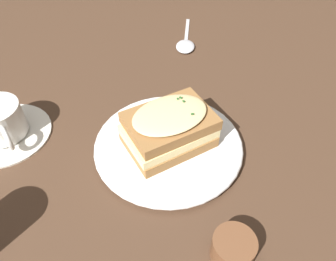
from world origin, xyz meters
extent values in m
plane|color=#473021|center=(0.00, 0.00, 0.00)|extent=(2.40, 2.40, 0.00)
cylinder|color=white|center=(-0.01, 0.01, 0.01)|extent=(0.23, 0.23, 0.02)
torus|color=white|center=(-0.01, 0.01, 0.01)|extent=(0.24, 0.24, 0.01)
cube|color=olive|center=(-0.01, 0.01, 0.03)|extent=(0.14, 0.16, 0.02)
cube|color=#EFDB93|center=(-0.01, 0.01, 0.04)|extent=(0.14, 0.16, 0.02)
cube|color=olive|center=(-0.01, 0.01, 0.06)|extent=(0.14, 0.16, 0.02)
ellipsoid|color=beige|center=(-0.01, 0.01, 0.07)|extent=(0.13, 0.15, 0.01)
cube|color=#2D6028|center=(-0.05, 0.03, 0.08)|extent=(0.01, 0.01, 0.00)
cube|color=#2D6028|center=(-0.01, 0.05, 0.08)|extent=(0.00, 0.00, 0.00)
cube|color=#2D6028|center=(-0.04, 0.03, 0.08)|extent=(0.00, 0.00, 0.00)
cube|color=#2D6028|center=(-0.04, 0.03, 0.08)|extent=(0.01, 0.00, 0.00)
cylinder|color=silver|center=(-0.05, -0.27, 0.00)|extent=(0.15, 0.15, 0.01)
torus|color=white|center=(-0.01, -0.24, 0.03)|extent=(0.04, 0.03, 0.04)
cube|color=silver|center=(-0.40, 0.07, 0.00)|extent=(0.11, 0.02, 0.00)
ellipsoid|color=silver|center=(-0.32, 0.06, 0.01)|extent=(0.06, 0.05, 0.01)
cylinder|color=brown|center=(0.17, 0.09, 0.02)|extent=(0.05, 0.05, 0.04)
camera|label=1|loc=(0.35, 0.00, 0.41)|focal=35.00mm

